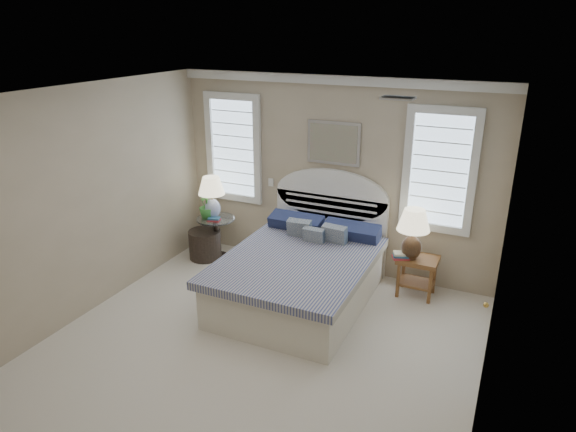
% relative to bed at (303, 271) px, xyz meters
% --- Properties ---
extents(floor, '(4.50, 5.00, 0.01)m').
position_rel_bed_xyz_m(floor, '(0.00, -1.46, -0.39)').
color(floor, silver).
rests_on(floor, ground).
extents(ceiling, '(4.50, 5.00, 0.01)m').
position_rel_bed_xyz_m(ceiling, '(0.00, -1.46, 2.31)').
color(ceiling, white).
rests_on(ceiling, wall_back).
extents(wall_back, '(4.50, 0.02, 2.70)m').
position_rel_bed_xyz_m(wall_back, '(0.00, 1.04, 0.96)').
color(wall_back, tan).
rests_on(wall_back, floor).
extents(wall_left, '(0.02, 5.00, 2.70)m').
position_rel_bed_xyz_m(wall_left, '(-2.25, -1.46, 0.96)').
color(wall_left, tan).
rests_on(wall_left, floor).
extents(wall_right, '(0.02, 5.00, 2.70)m').
position_rel_bed_xyz_m(wall_right, '(2.25, -1.46, 0.96)').
color(wall_right, tan).
rests_on(wall_right, floor).
extents(crown_molding, '(4.50, 0.08, 0.12)m').
position_rel_bed_xyz_m(crown_molding, '(0.00, 1.00, 2.25)').
color(crown_molding, silver).
rests_on(crown_molding, wall_back).
extents(hvac_vent, '(0.30, 0.20, 0.02)m').
position_rel_bed_xyz_m(hvac_vent, '(1.20, -0.66, 2.29)').
color(hvac_vent, '#B2B2B2').
rests_on(hvac_vent, ceiling).
extents(switch_plate, '(0.08, 0.01, 0.12)m').
position_rel_bed_xyz_m(switch_plate, '(-0.95, 1.03, 0.76)').
color(switch_plate, silver).
rests_on(switch_plate, wall_back).
extents(window_left, '(0.90, 0.06, 1.60)m').
position_rel_bed_xyz_m(window_left, '(-1.55, 1.02, 1.21)').
color(window_left, '#AAC2D8').
rests_on(window_left, wall_back).
extents(window_right, '(0.90, 0.06, 1.60)m').
position_rel_bed_xyz_m(window_right, '(1.40, 1.02, 1.21)').
color(window_right, '#AAC2D8').
rests_on(window_right, wall_back).
extents(painting, '(0.74, 0.04, 0.58)m').
position_rel_bed_xyz_m(painting, '(0.00, 1.00, 1.43)').
color(painting, silver).
rests_on(painting, wall_back).
extents(closet_door, '(0.02, 1.80, 2.40)m').
position_rel_bed_xyz_m(closet_door, '(2.23, -0.26, 0.81)').
color(closet_door, silver).
rests_on(closet_door, floor).
extents(bed, '(1.72, 2.28, 1.47)m').
position_rel_bed_xyz_m(bed, '(0.00, 0.00, 0.00)').
color(bed, beige).
rests_on(bed, floor).
extents(side_table_left, '(0.56, 0.56, 0.63)m').
position_rel_bed_xyz_m(side_table_left, '(-1.65, 0.59, 0.00)').
color(side_table_left, black).
rests_on(side_table_left, floor).
extents(nightstand_right, '(0.50, 0.40, 0.53)m').
position_rel_bed_xyz_m(nightstand_right, '(1.30, 0.69, 0.00)').
color(nightstand_right, brown).
rests_on(nightstand_right, floor).
extents(floor_pot, '(0.59, 0.59, 0.43)m').
position_rel_bed_xyz_m(floor_pot, '(-1.80, 0.50, -0.17)').
color(floor_pot, black).
rests_on(floor_pot, floor).
extents(lamp_left, '(0.45, 0.45, 0.63)m').
position_rel_bed_xyz_m(lamp_left, '(-1.70, 0.60, 0.63)').
color(lamp_left, silver).
rests_on(lamp_left, side_table_left).
extents(lamp_right, '(0.49, 0.49, 0.67)m').
position_rel_bed_xyz_m(lamp_right, '(1.21, 0.63, 0.55)').
color(lamp_right, black).
rests_on(lamp_right, nightstand_right).
extents(potted_plant, '(0.29, 0.29, 0.41)m').
position_rel_bed_xyz_m(potted_plant, '(-1.76, 0.54, 0.45)').
color(potted_plant, '#2B6B2D').
rests_on(potted_plant, side_table_left).
extents(books_left, '(0.20, 0.16, 0.05)m').
position_rel_bed_xyz_m(books_left, '(-1.61, 0.49, 0.27)').
color(books_left, '#A92A30').
rests_on(books_left, side_table_left).
extents(books_right, '(0.24, 0.21, 0.08)m').
position_rel_bed_xyz_m(books_right, '(1.10, 0.58, 0.18)').
color(books_right, '#A92A30').
rests_on(books_right, nightstand_right).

